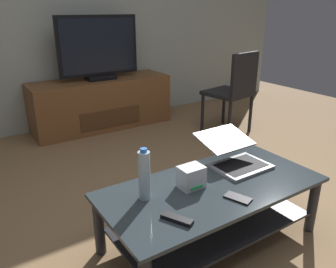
{
  "coord_description": "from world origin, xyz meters",
  "views": [
    {
      "loc": [
        -1.17,
        -1.37,
        1.33
      ],
      "look_at": [
        -0.01,
        0.4,
        0.53
      ],
      "focal_mm": 35.84,
      "sensor_mm": 36.0,
      "label": 1
    }
  ],
  "objects_px": {
    "coffee_table": "(212,203)",
    "media_cabinet": "(102,103)",
    "water_bottle_near": "(144,175)",
    "television": "(99,49)",
    "tv_remote": "(177,219)",
    "dining_chair": "(234,89)",
    "router_box": "(191,177)",
    "laptop": "(234,155)",
    "cell_phone": "(238,198)"
  },
  "relations": [
    {
      "from": "coffee_table",
      "to": "media_cabinet",
      "type": "xyz_separation_m",
      "value": [
        0.29,
        2.32,
        0.02
      ]
    },
    {
      "from": "water_bottle_near",
      "to": "media_cabinet",
      "type": "bearing_deg",
      "value": 73.07
    },
    {
      "from": "television",
      "to": "tv_remote",
      "type": "xyz_separation_m",
      "value": [
        -0.65,
        -2.46,
        -0.51
      ]
    },
    {
      "from": "water_bottle_near",
      "to": "tv_remote",
      "type": "bearing_deg",
      "value": -83.73
    },
    {
      "from": "television",
      "to": "water_bottle_near",
      "type": "bearing_deg",
      "value": -107.09
    },
    {
      "from": "coffee_table",
      "to": "television",
      "type": "relative_size",
      "value": 1.41
    },
    {
      "from": "dining_chair",
      "to": "tv_remote",
      "type": "height_order",
      "value": "dining_chair"
    },
    {
      "from": "dining_chair",
      "to": "tv_remote",
      "type": "relative_size",
      "value": 5.64
    },
    {
      "from": "media_cabinet",
      "to": "television",
      "type": "height_order",
      "value": "television"
    },
    {
      "from": "tv_remote",
      "to": "media_cabinet",
      "type": "bearing_deg",
      "value": 48.29
    },
    {
      "from": "router_box",
      "to": "tv_remote",
      "type": "height_order",
      "value": "router_box"
    },
    {
      "from": "laptop",
      "to": "tv_remote",
      "type": "relative_size",
      "value": 2.63
    },
    {
      "from": "media_cabinet",
      "to": "water_bottle_near",
      "type": "height_order",
      "value": "water_bottle_near"
    },
    {
      "from": "dining_chair",
      "to": "laptop",
      "type": "height_order",
      "value": "dining_chair"
    },
    {
      "from": "coffee_table",
      "to": "laptop",
      "type": "distance_m",
      "value": 0.37
    },
    {
      "from": "media_cabinet",
      "to": "dining_chair",
      "type": "distance_m",
      "value": 1.52
    },
    {
      "from": "laptop",
      "to": "router_box",
      "type": "relative_size",
      "value": 3.02
    },
    {
      "from": "dining_chair",
      "to": "television",
      "type": "bearing_deg",
      "value": 138.63
    },
    {
      "from": "router_box",
      "to": "tv_remote",
      "type": "xyz_separation_m",
      "value": [
        -0.25,
        -0.22,
        -0.05
      ]
    },
    {
      "from": "media_cabinet",
      "to": "cell_phone",
      "type": "distance_m",
      "value": 2.52
    },
    {
      "from": "router_box",
      "to": "water_bottle_near",
      "type": "relative_size",
      "value": 0.48
    },
    {
      "from": "cell_phone",
      "to": "tv_remote",
      "type": "xyz_separation_m",
      "value": [
        -0.38,
        0.02,
        0.01
      ]
    },
    {
      "from": "media_cabinet",
      "to": "dining_chair",
      "type": "bearing_deg",
      "value": -41.99
    },
    {
      "from": "router_box",
      "to": "dining_chair",
      "type": "bearing_deg",
      "value": 39.64
    },
    {
      "from": "coffee_table",
      "to": "television",
      "type": "xyz_separation_m",
      "value": [
        0.29,
        2.3,
        0.64
      ]
    },
    {
      "from": "coffee_table",
      "to": "dining_chair",
      "type": "distance_m",
      "value": 1.94
    },
    {
      "from": "laptop",
      "to": "water_bottle_near",
      "type": "height_order",
      "value": "water_bottle_near"
    },
    {
      "from": "laptop",
      "to": "water_bottle_near",
      "type": "distance_m",
      "value": 0.69
    },
    {
      "from": "cell_phone",
      "to": "media_cabinet",
      "type": "bearing_deg",
      "value": 63.59
    },
    {
      "from": "dining_chair",
      "to": "coffee_table",
      "type": "bearing_deg",
      "value": -136.92
    },
    {
      "from": "coffee_table",
      "to": "cell_phone",
      "type": "xyz_separation_m",
      "value": [
        0.02,
        -0.18,
        0.12
      ]
    },
    {
      "from": "media_cabinet",
      "to": "router_box",
      "type": "bearing_deg",
      "value": -100.05
    },
    {
      "from": "dining_chair",
      "to": "water_bottle_near",
      "type": "xyz_separation_m",
      "value": [
        -1.8,
        -1.22,
        0.01
      ]
    },
    {
      "from": "coffee_table",
      "to": "router_box",
      "type": "distance_m",
      "value": 0.22
    },
    {
      "from": "media_cabinet",
      "to": "tv_remote",
      "type": "bearing_deg",
      "value": -104.65
    },
    {
      "from": "dining_chair",
      "to": "tv_remote",
      "type": "xyz_separation_m",
      "value": [
        -1.77,
        -1.48,
        -0.12
      ]
    },
    {
      "from": "water_bottle_near",
      "to": "cell_phone",
      "type": "relative_size",
      "value": 2.05
    },
    {
      "from": "coffee_table",
      "to": "water_bottle_near",
      "type": "relative_size",
      "value": 4.47
    },
    {
      "from": "dining_chair",
      "to": "water_bottle_near",
      "type": "height_order",
      "value": "dining_chair"
    },
    {
      "from": "laptop",
      "to": "cell_phone",
      "type": "relative_size",
      "value": 3.0
    },
    {
      "from": "cell_phone",
      "to": "router_box",
      "type": "bearing_deg",
      "value": 98.86
    },
    {
      "from": "television",
      "to": "dining_chair",
      "type": "height_order",
      "value": "television"
    },
    {
      "from": "router_box",
      "to": "cell_phone",
      "type": "distance_m",
      "value": 0.28
    },
    {
      "from": "dining_chair",
      "to": "cell_phone",
      "type": "xyz_separation_m",
      "value": [
        -1.39,
        -1.5,
        -0.12
      ]
    },
    {
      "from": "laptop",
      "to": "router_box",
      "type": "xyz_separation_m",
      "value": [
        -0.41,
        -0.09,
        -0.0
      ]
    },
    {
      "from": "tv_remote",
      "to": "laptop",
      "type": "bearing_deg",
      "value": -1.95
    },
    {
      "from": "laptop",
      "to": "cell_phone",
      "type": "height_order",
      "value": "laptop"
    },
    {
      "from": "television",
      "to": "router_box",
      "type": "bearing_deg",
      "value": -100.14
    },
    {
      "from": "router_box",
      "to": "media_cabinet",
      "type": "bearing_deg",
      "value": 79.95
    },
    {
      "from": "television",
      "to": "water_bottle_near",
      "type": "distance_m",
      "value": 2.34
    }
  ]
}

